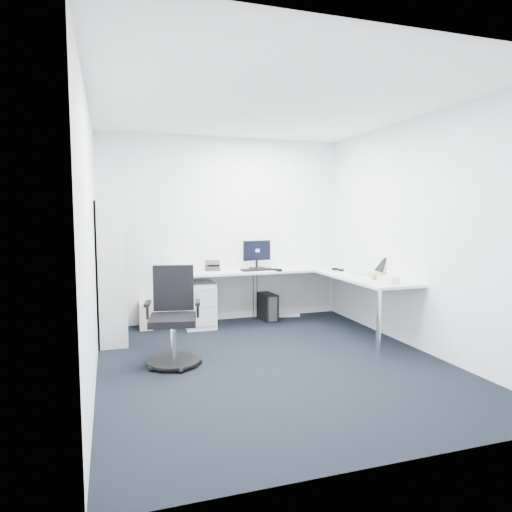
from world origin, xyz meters
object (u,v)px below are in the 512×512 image
object	(u,v)px
l_desk	(276,300)
monitor	(257,254)
task_chair	(173,317)
laptop	(365,265)
bookshelf	(111,271)

from	to	relation	value
l_desk	monitor	xyz separation A→B (m)	(-0.13, 0.42, 0.60)
monitor	l_desk	bearing A→B (deg)	-83.15
l_desk	task_chair	distance (m)	1.96
task_chair	laptop	xyz separation A→B (m)	(2.63, 0.58, 0.39)
l_desk	monitor	world-z (taller)	monitor
task_chair	laptop	distance (m)	2.72
task_chair	monitor	xyz separation A→B (m)	(1.45, 1.58, 0.48)
monitor	laptop	distance (m)	1.56
l_desk	bookshelf	bearing A→B (deg)	178.68
bookshelf	monitor	world-z (taller)	bookshelf
bookshelf	monitor	bearing A→B (deg)	10.26
l_desk	laptop	size ratio (longest dim) A/B	7.62
task_chair	laptop	world-z (taller)	task_chair
bookshelf	laptop	bearing A→B (deg)	-11.14
l_desk	laptop	bearing A→B (deg)	-29.11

